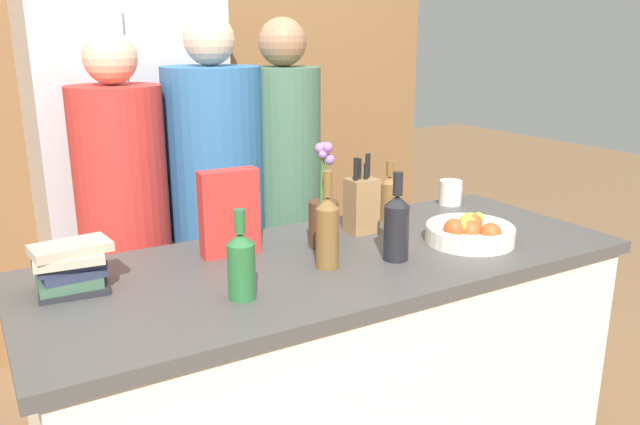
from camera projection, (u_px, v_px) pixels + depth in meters
name	position (u px, v px, depth m)	size (l,w,h in m)	color
kitchen_island	(334.00, 382.00, 2.08)	(1.88, 0.75, 0.89)	silver
back_wall_wood	(170.00, 88.00, 3.18)	(3.08, 0.12, 2.60)	brown
refrigerator	(129.00, 164.00, 2.81)	(0.77, 0.63, 2.00)	#B7B7BC
fruit_bowl	(470.00, 231.00, 2.07)	(0.29, 0.29, 0.10)	silver
knife_block	(362.00, 204.00, 2.17)	(0.10, 0.09, 0.28)	olive
flower_vase	(324.00, 214.00, 2.02)	(0.10, 0.10, 0.35)	#4C2D1E
cereal_box	(229.00, 213.00, 1.94)	(0.19, 0.07, 0.27)	red
coffee_mug	(451.00, 192.00, 2.55)	(0.13, 0.09, 0.10)	silver
book_stack	(70.00, 267.00, 1.67)	(0.21, 0.16, 0.14)	#232328
bottle_oil	(241.00, 264.00, 1.62)	(0.07, 0.07, 0.24)	#286633
bottle_vinegar	(389.00, 196.00, 2.33)	(0.07, 0.07, 0.22)	brown
bottle_wine	(396.00, 226.00, 1.90)	(0.08, 0.08, 0.28)	black
bottle_water	(327.00, 230.00, 1.83)	(0.07, 0.07, 0.29)	brown
person_at_sink	(125.00, 226.00, 2.29)	(0.33, 0.33, 1.58)	#383842
person_in_blue	(217.00, 204.00, 2.47)	(0.38, 0.38, 1.64)	#383842
person_in_red_tee	(285.00, 194.00, 2.60)	(0.30, 0.30, 1.63)	#383842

